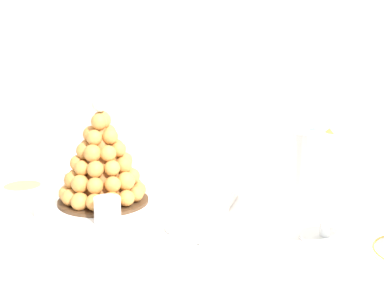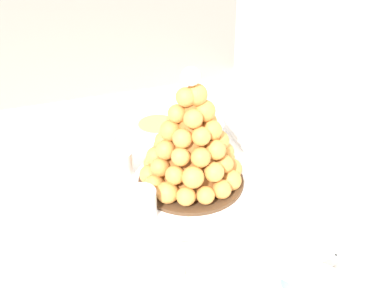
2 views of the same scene
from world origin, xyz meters
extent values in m
cube|color=silver|center=(0.00, 1.14, 1.25)|extent=(4.80, 0.10, 2.50)
cylinder|color=brown|center=(-0.63, 0.42, 0.37)|extent=(0.04, 0.04, 0.74)
cube|color=brown|center=(0.00, 0.00, 0.75)|extent=(1.38, 0.95, 0.02)
cube|color=white|center=(0.00, 0.00, 0.76)|extent=(1.44, 1.01, 0.00)
cube|color=white|center=(0.00, 0.51, 0.64)|extent=(1.44, 0.01, 0.25)
cube|color=white|center=(-0.23, -0.01, 0.77)|extent=(0.62, 0.38, 0.01)
cube|color=white|center=(-0.23, -0.20, 0.78)|extent=(0.62, 0.01, 0.02)
cube|color=white|center=(-0.23, 0.18, 0.78)|extent=(0.62, 0.01, 0.02)
cube|color=white|center=(0.08, -0.01, 0.78)|extent=(0.01, 0.38, 0.02)
cylinder|color=white|center=(-0.23, -0.01, 0.77)|extent=(0.35, 0.35, 0.00)
cylinder|color=#4C331E|center=(-0.23, 0.02, 0.78)|extent=(0.22, 0.22, 0.01)
cone|color=#B67235|center=(-0.23, 0.02, 0.89)|extent=(0.15, 0.15, 0.21)
sphere|color=#D38B40|center=(-0.14, 0.02, 0.80)|extent=(0.04, 0.04, 0.04)
sphere|color=#D38B40|center=(-0.15, 0.06, 0.80)|extent=(0.04, 0.04, 0.04)
sphere|color=#D89144|center=(-0.17, 0.09, 0.80)|extent=(0.04, 0.04, 0.04)
sphere|color=#D38B40|center=(-0.21, 0.10, 0.80)|extent=(0.04, 0.04, 0.04)
sphere|color=#D99245|center=(-0.25, 0.10, 0.80)|extent=(0.04, 0.04, 0.04)
sphere|color=#D38A40|center=(-0.28, 0.09, 0.80)|extent=(0.04, 0.04, 0.04)
sphere|color=#D99144|center=(-0.30, 0.06, 0.80)|extent=(0.04, 0.04, 0.04)
sphere|color=#D78F43|center=(-0.31, 0.02, 0.80)|extent=(0.04, 0.04, 0.04)
sphere|color=#D99144|center=(-0.30, -0.02, 0.80)|extent=(0.04, 0.04, 0.04)
sphere|color=#DA9346|center=(-0.28, -0.05, 0.80)|extent=(0.04, 0.04, 0.04)
sphere|color=#D89044|center=(-0.25, -0.06, 0.80)|extent=(0.04, 0.04, 0.04)
sphere|color=#D58C41|center=(-0.21, -0.06, 0.80)|extent=(0.04, 0.04, 0.04)
sphere|color=#D58D42|center=(-0.17, -0.05, 0.80)|extent=(0.05, 0.05, 0.05)
sphere|color=#D48C41|center=(-0.15, -0.02, 0.80)|extent=(0.04, 0.04, 0.04)
sphere|color=#D99245|center=(-0.16, 0.04, 0.84)|extent=(0.04, 0.04, 0.04)
sphere|color=#D38B40|center=(-0.18, 0.08, 0.84)|extent=(0.04, 0.04, 0.04)
sphere|color=#D99144|center=(-0.22, 0.09, 0.84)|extent=(0.04, 0.04, 0.04)
sphere|color=#D38B40|center=(-0.26, 0.08, 0.84)|extent=(0.04, 0.04, 0.04)
sphere|color=#D48B40|center=(-0.29, 0.06, 0.84)|extent=(0.04, 0.04, 0.04)
sphere|color=#D68E42|center=(-0.30, 0.02, 0.84)|extent=(0.04, 0.04, 0.04)
sphere|color=#D38A40|center=(-0.28, -0.02, 0.84)|extent=(0.04, 0.04, 0.04)
sphere|color=#D99144|center=(-0.25, -0.05, 0.84)|extent=(0.04, 0.04, 0.04)
sphere|color=#D58D42|center=(-0.21, -0.05, 0.84)|extent=(0.04, 0.04, 0.04)
sphere|color=#D48B40|center=(-0.18, -0.03, 0.84)|extent=(0.04, 0.04, 0.04)
sphere|color=#D89144|center=(-0.16, 0.00, 0.84)|extent=(0.04, 0.04, 0.04)
sphere|color=#D99144|center=(-0.18, 0.06, 0.88)|extent=(0.04, 0.04, 0.04)
sphere|color=#D78F43|center=(-0.22, 0.08, 0.87)|extent=(0.04, 0.04, 0.04)
sphere|color=#D48B41|center=(-0.26, 0.07, 0.87)|extent=(0.04, 0.04, 0.04)
sphere|color=#D78F43|center=(-0.28, 0.04, 0.87)|extent=(0.04, 0.04, 0.04)
sphere|color=#D99144|center=(-0.28, 0.00, 0.88)|extent=(0.04, 0.04, 0.04)
sphere|color=#D68E42|center=(-0.25, -0.03, 0.87)|extent=(0.04, 0.04, 0.04)
sphere|color=#D68E42|center=(-0.22, -0.04, 0.87)|extent=(0.04, 0.04, 0.04)
sphere|color=#D99245|center=(-0.18, -0.02, 0.87)|extent=(0.04, 0.04, 0.04)
sphere|color=#D38A40|center=(-0.17, 0.02, 0.87)|extent=(0.04, 0.04, 0.04)
sphere|color=#D68E42|center=(-0.21, 0.06, 0.91)|extent=(0.04, 0.04, 0.04)
sphere|color=#D58D41|center=(-0.24, 0.06, 0.91)|extent=(0.04, 0.04, 0.04)
sphere|color=#D99144|center=(-0.27, 0.03, 0.91)|extent=(0.04, 0.04, 0.04)
sphere|color=#D68E42|center=(-0.26, 0.00, 0.91)|extent=(0.04, 0.04, 0.04)
sphere|color=#D38B40|center=(-0.23, -0.02, 0.91)|extent=(0.04, 0.04, 0.04)
sphere|color=#D89144|center=(-0.20, -0.01, 0.91)|extent=(0.04, 0.04, 0.04)
sphere|color=#D78F43|center=(-0.19, 0.03, 0.91)|extent=(0.04, 0.04, 0.04)
sphere|color=#D78F43|center=(-0.22, 0.05, 0.94)|extent=(0.04, 0.04, 0.04)
sphere|color=#D48B40|center=(-0.25, 0.02, 0.94)|extent=(0.04, 0.04, 0.04)
sphere|color=#D89044|center=(-0.23, -0.01, 0.94)|extent=(0.04, 0.04, 0.04)
sphere|color=#D78F43|center=(-0.20, 0.02, 0.94)|extent=(0.04, 0.04, 0.04)
sphere|color=#D99245|center=(-0.23, 0.03, 0.98)|extent=(0.04, 0.04, 0.04)
sphere|color=#D68E42|center=(-0.22, 0.01, 0.98)|extent=(0.04, 0.04, 0.04)
sphere|color=white|center=(-0.23, 0.02, 1.02)|extent=(0.04, 0.04, 0.04)
cylinder|color=silver|center=(-0.31, -0.11, 0.80)|extent=(0.05, 0.05, 0.05)
cylinder|color=brown|center=(-0.31, -0.11, 0.79)|extent=(0.04, 0.04, 0.02)
cylinder|color=#8C603D|center=(-0.31, -0.11, 0.81)|extent=(0.04, 0.04, 0.02)
sphere|color=brown|center=(-0.31, -0.11, 0.82)|extent=(0.01, 0.01, 0.01)
cylinder|color=silver|center=(-0.16, -0.11, 0.80)|extent=(0.06, 0.06, 0.06)
cylinder|color=gold|center=(-0.16, -0.11, 0.79)|extent=(0.05, 0.05, 0.02)
cylinder|color=#EAC166|center=(-0.16, -0.11, 0.81)|extent=(0.05, 0.05, 0.02)
sphere|color=brown|center=(-0.15, -0.10, 0.82)|extent=(0.02, 0.02, 0.02)
cylinder|color=silver|center=(0.01, -0.10, 0.80)|extent=(0.06, 0.06, 0.05)
cylinder|color=#F4EAC6|center=(0.01, -0.10, 0.79)|extent=(0.05, 0.05, 0.02)
cylinder|color=white|center=(0.01, -0.10, 0.81)|extent=(0.05, 0.05, 0.02)
sphere|color=brown|center=(0.01, -0.10, 0.82)|extent=(0.02, 0.02, 0.02)
cylinder|color=white|center=(-0.45, 0.01, 0.79)|extent=(0.10, 0.10, 0.03)
cylinder|color=#F2CC59|center=(-0.45, 0.01, 0.80)|extent=(0.09, 0.09, 0.00)
cylinder|color=white|center=(0.31, -0.04, 0.77)|extent=(0.10, 0.10, 0.01)
cylinder|color=white|center=(0.31, -0.04, 0.80)|extent=(0.02, 0.02, 0.05)
cylinder|color=white|center=(0.31, -0.04, 0.91)|extent=(0.15, 0.15, 0.17)
cylinder|color=#72B2E0|center=(0.35, -0.03, 0.85)|extent=(0.06, 0.06, 0.05)
cylinder|color=#72B2E0|center=(0.29, -0.02, 0.85)|extent=(0.07, 0.06, 0.05)
cylinder|color=#9ED860|center=(0.30, -0.07, 0.85)|extent=(0.07, 0.06, 0.07)
cylinder|color=brown|center=(0.33, -0.04, 0.87)|extent=(0.06, 0.06, 0.05)
cylinder|color=#E54C47|center=(0.28, -0.04, 0.87)|extent=(0.06, 0.05, 0.06)
cylinder|color=#D199D8|center=(0.31, -0.07, 0.87)|extent=(0.06, 0.05, 0.05)
cylinder|color=#D199D8|center=(0.33, -0.01, 0.90)|extent=(0.07, 0.06, 0.06)
cylinder|color=#9ED860|center=(0.29, -0.05, 0.90)|extent=(0.06, 0.06, 0.05)
cylinder|color=pink|center=(0.33, -0.07, 0.90)|extent=(0.06, 0.05, 0.06)
cylinder|color=#72B2E0|center=(0.30, -0.03, 0.92)|extent=(0.06, 0.06, 0.05)
cylinder|color=#9ED860|center=(0.28, -0.05, 0.92)|extent=(0.06, 0.06, 0.04)
cylinder|color=#72B2E0|center=(0.31, -0.06, 0.92)|extent=(0.06, 0.05, 0.04)
cylinder|color=#D199D8|center=(0.34, -0.04, 0.92)|extent=(0.06, 0.05, 0.06)
cylinder|color=#E54C47|center=(0.29, -0.02, 0.95)|extent=(0.07, 0.05, 0.07)
cylinder|color=#72B2E0|center=(0.31, -0.06, 0.95)|extent=(0.06, 0.05, 0.05)
cylinder|color=#72B2E0|center=(0.35, -0.04, 0.95)|extent=(0.06, 0.05, 0.06)
cylinder|color=#72B2E0|center=(0.28, -0.04, 0.98)|extent=(0.07, 0.05, 0.07)
cylinder|color=#F9A54C|center=(0.32, -0.06, 0.98)|extent=(0.06, 0.06, 0.06)
cylinder|color=#D199D8|center=(0.33, -0.02, 0.98)|extent=(0.06, 0.05, 0.04)
cylinder|color=silver|center=(-0.31, 0.34, 0.77)|extent=(0.06, 0.06, 0.00)
cylinder|color=silver|center=(-0.31, 0.34, 0.81)|extent=(0.01, 0.01, 0.08)
sphere|color=silver|center=(-0.31, 0.34, 0.88)|extent=(0.07, 0.07, 0.07)
camera|label=1|loc=(0.32, -1.08, 1.19)|focal=47.80mm
camera|label=2|loc=(0.62, -0.28, 1.42)|focal=48.68mm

